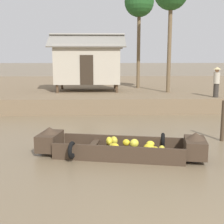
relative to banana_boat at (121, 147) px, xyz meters
name	(u,v)px	position (x,y,z in m)	size (l,w,h in m)	color
ground_plane	(133,124)	(0.84, 4.58, -0.29)	(300.00, 300.00, 0.00)	#726047
riverbank_strip	(118,88)	(0.84, 16.78, 0.13)	(160.00, 20.00, 0.83)	#756047
banana_boat	(121,147)	(0.00, 0.00, 0.00)	(5.19, 2.07, 0.83)	#3D2D21
stilt_house_mid_left	(88,63)	(-1.44, 11.11, 2.34)	(4.77, 3.29, 3.66)	#4C3826
palm_tree_near	(139,4)	(2.08, 12.88, 6.34)	(2.03, 2.03, 6.93)	brown
vendor_person	(217,80)	(5.71, 7.48, 1.47)	(0.44, 0.44, 1.66)	#332D28
mooring_post	(223,121)	(3.79, 1.62, 0.45)	(0.14, 0.14, 1.48)	#423323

